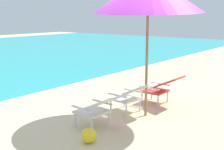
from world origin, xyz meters
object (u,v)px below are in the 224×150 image
at_px(lounge_chair_left, 99,107).
at_px(lounge_chair_center, 132,94).
at_px(beach_ball, 89,136).
at_px(lounge_chair_right, 162,87).

height_order(lounge_chair_left, lounge_chair_center, same).
bearing_deg(lounge_chair_left, beach_ball, -155.22).
xyz_separation_m(lounge_chair_right, beach_ball, (-2.57, -0.12, -0.28)).
xyz_separation_m(lounge_chair_center, beach_ball, (-1.63, -0.29, -0.28)).
bearing_deg(beach_ball, lounge_chair_left, 24.78).
relative_size(lounge_chair_center, lounge_chair_right, 1.04).
relative_size(lounge_chair_right, beach_ball, 3.62).
relative_size(lounge_chair_left, lounge_chair_center, 1.00).
height_order(lounge_chair_right, beach_ball, lounge_chair_right).
bearing_deg(lounge_chair_right, lounge_chair_center, 170.01).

